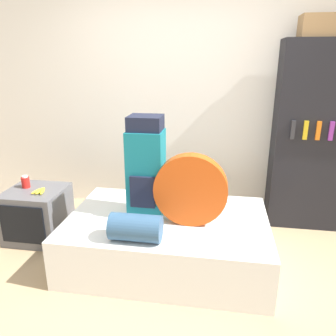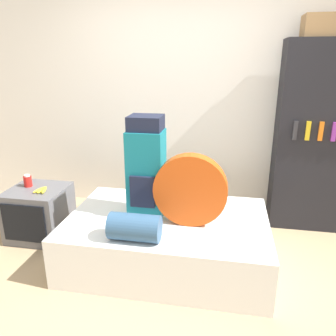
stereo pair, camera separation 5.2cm
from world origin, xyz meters
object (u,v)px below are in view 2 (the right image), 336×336
at_px(canister, 28,181).
at_px(bookshelf, 321,139).
at_px(tent_bag, 190,190).
at_px(sleeping_roll, 135,227).
at_px(backpack, 146,168).
at_px(television, 39,213).
at_px(cardboard_box, 327,26).

height_order(canister, bookshelf, bookshelf).
xyz_separation_m(tent_bag, sleeping_roll, (-0.38, -0.33, -0.19)).
relative_size(backpack, television, 1.59).
bearing_deg(tent_bag, backpack, 162.65).
bearing_deg(sleeping_roll, tent_bag, 41.47).
relative_size(sleeping_roll, cardboard_box, 0.90).
relative_size(television, canister, 4.44).
bearing_deg(television, backpack, -7.42).
relative_size(backpack, sleeping_roll, 2.23).
distance_m(tent_bag, cardboard_box, 2.00).
relative_size(tent_bag, bookshelf, 0.31).
xyz_separation_m(sleeping_roll, bookshelf, (1.58, 1.37, 0.43)).
xyz_separation_m(backpack, bookshelf, (1.60, 0.92, 0.11)).
xyz_separation_m(sleeping_roll, television, (-1.18, 0.61, -0.28)).
height_order(sleeping_roll, television, sleeping_roll).
bearing_deg(television, sleeping_roll, -27.21).
distance_m(tent_bag, canister, 1.71).
bearing_deg(backpack, television, 172.58).
distance_m(backpack, cardboard_box, 2.12).
bearing_deg(cardboard_box, sleeping_roll, -137.45).
distance_m(tent_bag, bookshelf, 1.61).
bearing_deg(bookshelf, television, -164.45).
distance_m(television, bookshelf, 2.95).
distance_m(backpack, sleeping_roll, 0.55).
relative_size(backpack, bookshelf, 0.45).
bearing_deg(bookshelf, cardboard_box, -176.73).
distance_m(bookshelf, cardboard_box, 1.07).
relative_size(tent_bag, sleeping_roll, 1.54).
bearing_deg(tent_bag, cardboard_box, 42.91).
relative_size(tent_bag, television, 1.09).
bearing_deg(television, tent_bag, -10.00).
bearing_deg(bookshelf, sleeping_roll, -139.00).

